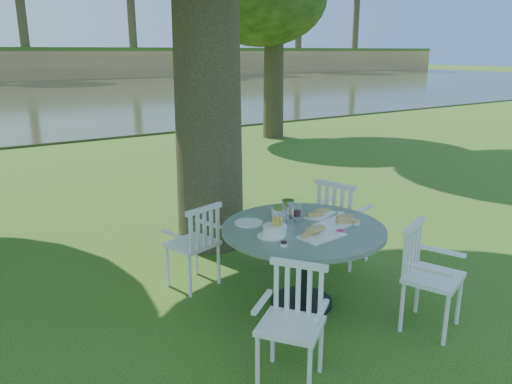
% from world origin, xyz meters
% --- Properties ---
extents(ground, '(140.00, 140.00, 0.00)m').
position_xyz_m(ground, '(0.00, 0.00, 0.00)').
color(ground, '#20430E').
rests_on(ground, ground).
extents(table, '(1.43, 1.43, 0.75)m').
position_xyz_m(table, '(-0.08, -0.67, 0.61)').
color(table, black).
rests_on(table, ground).
extents(chair_ne, '(0.56, 0.58, 0.93)m').
position_xyz_m(chair_ne, '(0.81, -0.17, 0.55)').
color(chair_ne, white).
rests_on(chair_ne, ground).
extents(chair_nw, '(0.51, 0.49, 0.84)m').
position_xyz_m(chair_nw, '(-0.70, 0.15, 0.50)').
color(chair_nw, white).
rests_on(chair_nw, ground).
extents(chair_sw, '(0.56, 0.56, 0.82)m').
position_xyz_m(chair_sw, '(-0.77, -1.43, 0.48)').
color(chair_sw, white).
rests_on(chair_sw, ground).
extents(chair_se, '(0.57, 0.55, 0.88)m').
position_xyz_m(chair_se, '(0.53, -1.49, 0.52)').
color(chair_se, white).
rests_on(chair_se, ground).
extents(tableware, '(1.00, 0.87, 0.22)m').
position_xyz_m(tableware, '(-0.13, -0.59, 0.79)').
color(tableware, white).
rests_on(tableware, table).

